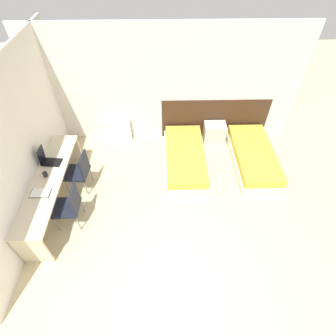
{
  "coord_description": "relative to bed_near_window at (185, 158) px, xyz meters",
  "views": [
    {
      "loc": [
        -0.08,
        -1.51,
        4.28
      ],
      "look_at": [
        0.0,
        2.05,
        0.55
      ],
      "focal_mm": 28.0,
      "sensor_mm": 36.0,
      "label": 1
    }
  ],
  "objects": [
    {
      "name": "ground_plane",
      "position": [
        -0.4,
        -2.71,
        -0.18
      ],
      "size": [
        20.0,
        20.0,
        0.0
      ],
      "primitive_type": "plane",
      "color": "beige"
    },
    {
      "name": "nightstand",
      "position": [
        0.77,
        0.79,
        0.07
      ],
      "size": [
        0.51,
        0.37,
        0.5
      ],
      "color": "beige",
      "rests_on": "ground_plane"
    },
    {
      "name": "wall_back",
      "position": [
        -0.4,
        1.05,
        1.17
      ],
      "size": [
        5.92,
        0.05,
        2.7
      ],
      "color": "silver",
      "rests_on": "ground_plane"
    },
    {
      "name": "headboard_panel",
      "position": [
        0.77,
        1.01,
        0.33
      ],
      "size": [
        2.56,
        0.03,
        1.03
      ],
      "color": "#382316",
      "rests_on": "ground_plane"
    },
    {
      "name": "bed_near_window",
      "position": [
        0.0,
        0.0,
        0.0
      ],
      "size": [
        0.91,
        1.95,
        0.37
      ],
      "color": "beige",
      "rests_on": "ground_plane"
    },
    {
      "name": "chair_near_notebook",
      "position": [
        -2.15,
        -1.48,
        0.32
      ],
      "size": [
        0.45,
        0.45,
        0.91
      ],
      "rotation": [
        0.0,
        0.0,
        0.02
      ],
      "color": "black",
      "rests_on": "ground_plane"
    },
    {
      "name": "desk",
      "position": [
        -2.58,
        -1.06,
        0.42
      ],
      "size": [
        0.54,
        2.45,
        0.74
      ],
      "color": "beige",
      "rests_on": "ground_plane"
    },
    {
      "name": "chair_near_laptop",
      "position": [
        -2.15,
        -0.64,
        0.32
      ],
      "size": [
        0.48,
        0.48,
        0.91
      ],
      "rotation": [
        0.0,
        0.0,
        -0.09
      ],
      "color": "black",
      "rests_on": "ground_plane"
    },
    {
      "name": "wall_left",
      "position": [
        -2.88,
        -0.84,
        1.17
      ],
      "size": [
        0.05,
        4.73,
        2.7
      ],
      "color": "silver",
      "rests_on": "ground_plane"
    },
    {
      "name": "radiator",
      "position": [
        -1.66,
        0.93,
        0.11
      ],
      "size": [
        0.77,
        0.12,
        0.57
      ],
      "color": "silver",
      "rests_on": "ground_plane"
    },
    {
      "name": "open_notebook",
      "position": [
        -2.6,
        -1.39,
        0.57
      ],
      "size": [
        0.34,
        0.21,
        0.02
      ],
      "rotation": [
        0.0,
        0.0,
        -0.03
      ],
      "color": "black",
      "rests_on": "desk"
    },
    {
      "name": "mug",
      "position": [
        -2.62,
        -0.99,
        0.61
      ],
      "size": [
        0.08,
        0.08,
        0.09
      ],
      "color": "black",
      "rests_on": "desk"
    },
    {
      "name": "laptop",
      "position": [
        -2.66,
        -0.64,
        0.64
      ],
      "size": [
        0.37,
        0.26,
        0.36
      ],
      "rotation": [
        0.0,
        0.0,
        -0.1
      ],
      "color": "black",
      "rests_on": "desk"
    },
    {
      "name": "bed_near_door",
      "position": [
        1.55,
        0.0,
        0.0
      ],
      "size": [
        0.91,
        1.95,
        0.37
      ],
      "color": "beige",
      "rests_on": "ground_plane"
    }
  ]
}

